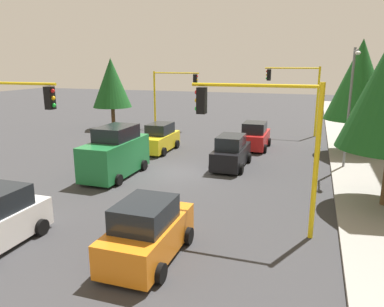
# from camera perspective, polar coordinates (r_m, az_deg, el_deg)

# --- Properties ---
(ground_plane) EXTENTS (120.00, 120.00, 0.00)m
(ground_plane) POSITION_cam_1_polar(r_m,az_deg,el_deg) (21.18, -2.54, -3.02)
(ground_plane) COLOR #353538
(sidewalk_kerb) EXTENTS (80.00, 4.00, 0.15)m
(sidewalk_kerb) POSITION_cam_1_polar(r_m,az_deg,el_deg) (24.89, 25.23, -1.62)
(sidewalk_kerb) COLOR gray
(sidewalk_kerb) RESTS_ON ground
(traffic_signal_far_left) EXTENTS (0.36, 4.59, 5.89)m
(traffic_signal_far_left) POSITION_cam_1_polar(r_m,az_deg,el_deg) (33.02, 15.92, 9.87)
(traffic_signal_far_left) COLOR yellow
(traffic_signal_far_left) RESTS_ON ground
(traffic_signal_near_left) EXTENTS (0.36, 4.59, 5.54)m
(traffic_signal_near_left) POSITION_cam_1_polar(r_m,az_deg,el_deg) (13.21, 11.17, 3.94)
(traffic_signal_near_left) COLOR yellow
(traffic_signal_near_left) RESTS_ON ground
(traffic_signal_near_right) EXTENTS (0.36, 4.59, 5.44)m
(traffic_signal_near_right) POSITION_cam_1_polar(r_m,az_deg,el_deg) (18.43, -26.54, 5.29)
(traffic_signal_near_right) COLOR yellow
(traffic_signal_near_right) RESTS_ON ground
(traffic_signal_far_right) EXTENTS (0.36, 4.59, 5.40)m
(traffic_signal_far_right) POSITION_cam_1_polar(r_m,az_deg,el_deg) (35.45, -3.09, 10.08)
(traffic_signal_far_right) COLOR yellow
(traffic_signal_far_right) RESTS_ON ground
(street_lamp_curbside) EXTENTS (2.15, 0.28, 7.00)m
(street_lamp_curbside) POSITION_cam_1_polar(r_m,az_deg,el_deg) (22.68, 23.44, 8.18)
(street_lamp_curbside) COLOR slate
(street_lamp_curbside) RESTS_ON ground
(tree_roadside_mid) EXTENTS (4.21, 4.21, 7.70)m
(tree_roadside_mid) POSITION_cam_1_polar(r_m,az_deg,el_deg) (27.08, 24.57, 10.31)
(tree_roadside_mid) COLOR brown
(tree_roadside_mid) RESTS_ON ground
(tree_opposite_side) EXTENTS (3.64, 3.64, 6.63)m
(tree_opposite_side) POSITION_cam_1_polar(r_m,az_deg,el_deg) (35.97, -12.39, 10.64)
(tree_opposite_side) COLOR brown
(tree_opposite_side) RESTS_ON ground
(delivery_van_green) EXTENTS (4.80, 2.22, 2.77)m
(delivery_van_green) POSITION_cam_1_polar(r_m,az_deg,el_deg) (20.80, -11.78, 0.03)
(delivery_van_green) COLOR #1E7238
(delivery_van_green) RESTS_ON ground
(car_red) EXTENTS (3.81, 2.09, 1.98)m
(car_red) POSITION_cam_1_polar(r_m,az_deg,el_deg) (27.42, 9.69, 2.61)
(car_red) COLOR red
(car_red) RESTS_ON ground
(car_black) EXTENTS (4.20, 1.96, 1.98)m
(car_black) POSITION_cam_1_polar(r_m,az_deg,el_deg) (22.28, 6.10, 0.14)
(car_black) COLOR black
(car_black) RESTS_ON ground
(car_yellow) EXTENTS (4.10, 1.97, 1.98)m
(car_yellow) POSITION_cam_1_polar(r_m,az_deg,el_deg) (26.37, -5.08, 2.31)
(car_yellow) COLOR yellow
(car_yellow) RESTS_ON ground
(car_orange) EXTENTS (3.98, 2.08, 1.98)m
(car_orange) POSITION_cam_1_polar(r_m,az_deg,el_deg) (12.08, -6.89, -11.98)
(car_orange) COLOR orange
(car_orange) RESTS_ON ground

